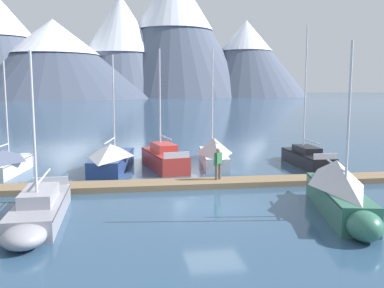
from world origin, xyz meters
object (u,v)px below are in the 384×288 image
Objects in this scene: sailboat_mid_dock_port at (113,156)px; sailboat_nearest_berth at (7,161)px; sailboat_mid_dock_starboard at (162,157)px; sailboat_end_of_dock at (305,156)px; sailboat_far_berth at (213,152)px; sailboat_second_berth at (38,211)px; sailboat_outer_slip at (339,189)px; person_on_dock at (218,162)px.

sailboat_nearest_berth is at bearing -176.84° from sailboat_mid_dock_port.
sailboat_end_of_dock reaches higher than sailboat_mid_dock_starboard.
sailboat_mid_dock_port is at bearing -177.17° from sailboat_far_berth.
sailboat_mid_dock_starboard is at bearing 62.27° from sailboat_second_berth.
sailboat_mid_dock_starboard is 13.27m from sailboat_outer_slip.
sailboat_far_berth reaches higher than sailboat_mid_dock_starboard.
sailboat_end_of_dock is (19.11, -0.38, -0.14)m from sailboat_nearest_berth.
sailboat_outer_slip is 0.79× the size of sailboat_end_of_dock.
sailboat_second_berth is 12.08m from sailboat_outer_slip.
sailboat_outer_slip is at bearing -107.17° from sailboat_end_of_dock.
sailboat_nearest_berth is at bearing -177.46° from sailboat_mid_dock_starboard.
sailboat_end_of_dock is at bearing -9.82° from sailboat_far_berth.
sailboat_end_of_dock reaches higher than sailboat_second_berth.
sailboat_nearest_berth is 19.37m from sailboat_outer_slip.
sailboat_outer_slip is at bearing -35.61° from sailboat_nearest_berth.
sailboat_mid_dock_starboard is 1.05× the size of sailboat_outer_slip.
sailboat_mid_dock_port reaches higher than sailboat_second_berth.
person_on_dock is at bearing -44.84° from sailboat_mid_dock_port.
sailboat_mid_dock_starboard is 3.52m from sailboat_far_berth.
sailboat_end_of_dock is (9.62, -0.80, -0.10)m from sailboat_mid_dock_starboard.
sailboat_nearest_berth is 1.00× the size of sailboat_second_berth.
sailboat_nearest_berth is 0.87× the size of sailboat_far_berth.
sailboat_end_of_dock is (3.37, 10.90, -0.46)m from sailboat_outer_slip.
sailboat_second_berth is 18.50m from sailboat_end_of_dock.
sailboat_nearest_berth is at bearing 144.39° from sailboat_outer_slip.
sailboat_mid_dock_starboard is at bearing 113.66° from person_on_dock.
person_on_dock is at bearing -23.73° from sailboat_nearest_berth.
sailboat_mid_dock_starboard reaches higher than person_on_dock.
sailboat_far_berth is (13.00, 0.68, 0.18)m from sailboat_nearest_berth.
sailboat_mid_dock_port is at bearing 128.98° from sailboat_outer_slip.
sailboat_end_of_dock reaches higher than sailboat_nearest_berth.
sailboat_end_of_dock is at bearing 33.56° from sailboat_second_berth.
sailboat_mid_dock_port is 0.83× the size of sailboat_end_of_dock.
sailboat_second_berth reaches higher than person_on_dock.
sailboat_mid_dock_starboard reaches higher than sailboat_mid_dock_port.
sailboat_mid_dock_port is 1.06× the size of sailboat_outer_slip.
sailboat_mid_dock_starboard is at bearing 118.12° from sailboat_outer_slip.
sailboat_mid_dock_starboard is at bearing 2.54° from sailboat_nearest_berth.
sailboat_nearest_berth is 9.50m from sailboat_mid_dock_starboard.
sailboat_second_berth is 0.89× the size of sailboat_mid_dock_starboard.
sailboat_far_berth is at bearing 2.99° from sailboat_nearest_berth.
person_on_dock is at bearing 32.78° from sailboat_second_berth.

